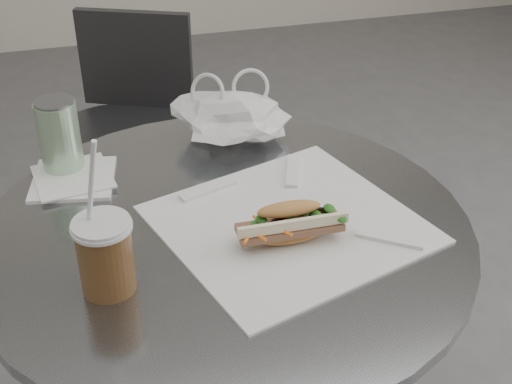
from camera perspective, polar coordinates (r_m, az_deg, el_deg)
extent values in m
cylinder|color=slate|center=(1.10, -2.41, -3.19)|extent=(0.76, 0.76, 0.02)
cylinder|color=#2F3032|center=(2.18, -9.54, -6.51)|extent=(0.36, 0.36, 0.02)
cylinder|color=#2F3032|center=(2.05, -10.11, -1.61)|extent=(0.06, 0.06, 0.47)
cylinder|color=#2F3032|center=(1.93, -10.78, 4.20)|extent=(0.40, 0.40, 0.02)
cube|color=#2F3032|center=(2.03, -9.62, 10.41)|extent=(0.30, 0.15, 0.27)
cube|color=white|center=(1.10, 2.65, -2.57)|extent=(0.45, 0.44, 0.00)
ellipsoid|color=#C67F4B|center=(1.05, 2.70, -3.53)|extent=(0.19, 0.07, 0.02)
cube|color=brown|center=(1.04, 2.73, -2.84)|extent=(0.16, 0.05, 0.01)
ellipsoid|color=#C67F4B|center=(1.04, 2.64, -1.62)|extent=(0.19, 0.07, 0.04)
cylinder|color=brown|center=(0.97, -11.92, -5.23)|extent=(0.07, 0.07, 0.10)
cylinder|color=silver|center=(0.94, -12.29, -2.61)|extent=(0.08, 0.08, 0.01)
cylinder|color=white|center=(0.92, -13.11, -0.59)|extent=(0.04, 0.04, 0.19)
cylinder|color=black|center=(1.05, 2.20, -3.04)|extent=(0.05, 0.02, 0.05)
cylinder|color=black|center=(1.07, 5.12, -2.47)|extent=(0.05, 0.02, 0.05)
cube|color=black|center=(1.06, 3.66, -2.99)|extent=(0.02, 0.01, 0.00)
cube|color=white|center=(1.24, -14.41, 0.99)|extent=(0.16, 0.16, 0.01)
cube|color=white|center=(1.24, -14.44, 1.19)|extent=(0.14, 0.14, 0.00)
cylinder|color=#64A761|center=(1.25, -15.44, 4.20)|extent=(0.07, 0.07, 0.13)
cylinder|color=slate|center=(1.22, -15.89, 6.94)|extent=(0.07, 0.07, 0.00)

